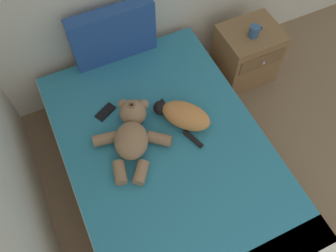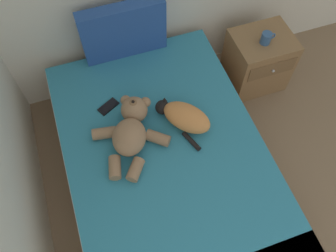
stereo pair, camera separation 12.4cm
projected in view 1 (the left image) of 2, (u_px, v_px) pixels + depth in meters
name	position (u px, v px, depth m)	size (l,w,h in m)	color
bed	(172.00, 173.00, 2.44)	(1.33, 2.09, 0.49)	olive
patterned_cushion	(113.00, 35.00, 2.49)	(0.63, 0.11, 0.43)	#264C99
cat	(183.00, 115.00, 2.31)	(0.36, 0.43, 0.15)	#D18447
teddy_bear	(132.00, 133.00, 2.23)	(0.49, 0.60, 0.19)	#937051
cell_phone	(106.00, 112.00, 2.40)	(0.16, 0.13, 0.01)	black
nightstand	(246.00, 54.00, 2.98)	(0.48, 0.43, 0.52)	olive
mug	(254.00, 31.00, 2.70)	(0.12, 0.08, 0.09)	#33598C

